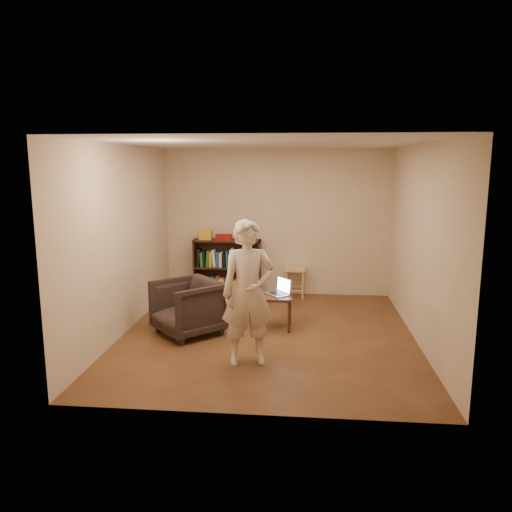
# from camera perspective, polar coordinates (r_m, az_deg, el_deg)

# --- Properties ---
(floor) EXTENTS (4.50, 4.50, 0.00)m
(floor) POSITION_cam_1_polar(r_m,az_deg,el_deg) (7.02, 1.33, -8.96)
(floor) COLOR #492B17
(floor) RESTS_ON ground
(ceiling) EXTENTS (4.50, 4.50, 0.00)m
(ceiling) POSITION_cam_1_polar(r_m,az_deg,el_deg) (6.62, 1.43, 12.77)
(ceiling) COLOR silver
(ceiling) RESTS_ON wall_back
(wall_back) EXTENTS (4.00, 0.00, 4.00)m
(wall_back) POSITION_cam_1_polar(r_m,az_deg,el_deg) (8.92, 2.43, 3.85)
(wall_back) COLOR beige
(wall_back) RESTS_ON floor
(wall_left) EXTENTS (0.00, 4.50, 4.50)m
(wall_left) POSITION_cam_1_polar(r_m,az_deg,el_deg) (7.12, -14.89, 1.77)
(wall_left) COLOR beige
(wall_left) RESTS_ON floor
(wall_right) EXTENTS (0.00, 4.50, 4.50)m
(wall_right) POSITION_cam_1_polar(r_m,az_deg,el_deg) (6.85, 18.31, 1.25)
(wall_right) COLOR beige
(wall_right) RESTS_ON floor
(bookshelf) EXTENTS (1.20, 0.30, 1.00)m
(bookshelf) POSITION_cam_1_polar(r_m,az_deg,el_deg) (9.00, -3.29, -1.66)
(bookshelf) COLOR black
(bookshelf) RESTS_ON floor
(box_yellow) EXTENTS (0.22, 0.16, 0.18)m
(box_yellow) POSITION_cam_1_polar(r_m,az_deg,el_deg) (8.94, -5.78, 2.45)
(box_yellow) COLOR gold
(box_yellow) RESTS_ON bookshelf
(red_cloth) EXTENTS (0.30, 0.23, 0.10)m
(red_cloth) POSITION_cam_1_polar(r_m,az_deg,el_deg) (8.86, -3.71, 2.14)
(red_cloth) COLOR maroon
(red_cloth) RESTS_ON bookshelf
(box_green) EXTENTS (0.17, 0.17, 0.15)m
(box_green) POSITION_cam_1_polar(r_m,az_deg,el_deg) (8.85, -1.28, 2.34)
(box_green) COLOR #24751F
(box_green) RESTS_ON bookshelf
(box_white) EXTENTS (0.11, 0.11, 0.08)m
(box_white) POSITION_cam_1_polar(r_m,az_deg,el_deg) (8.83, -0.42, 2.09)
(box_white) COLOR silver
(box_white) RESTS_ON bookshelf
(stool) EXTENTS (0.36, 0.36, 0.52)m
(stool) POSITION_cam_1_polar(r_m,az_deg,el_deg) (8.84, 4.46, -2.02)
(stool) COLOR tan
(stool) RESTS_ON floor
(armchair) EXTENTS (1.17, 1.17, 0.76)m
(armchair) POSITION_cam_1_polar(r_m,az_deg,el_deg) (7.00, -7.78, -5.82)
(armchair) COLOR #2C201D
(armchair) RESTS_ON floor
(side_table) EXTENTS (0.47, 0.47, 0.48)m
(side_table) POSITION_cam_1_polar(r_m,az_deg,el_deg) (7.18, 2.23, -5.14)
(side_table) COLOR #311E10
(side_table) RESTS_ON floor
(laptop) EXTENTS (0.39, 0.40, 0.24)m
(laptop) POSITION_cam_1_polar(r_m,az_deg,el_deg) (7.20, 2.74, -3.96)
(laptop) COLOR silver
(laptop) RESTS_ON side_table
(person) EXTENTS (0.70, 0.55, 1.71)m
(person) POSITION_cam_1_polar(r_m,az_deg,el_deg) (5.82, -0.89, -4.26)
(person) COLOR beige
(person) RESTS_ON floor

